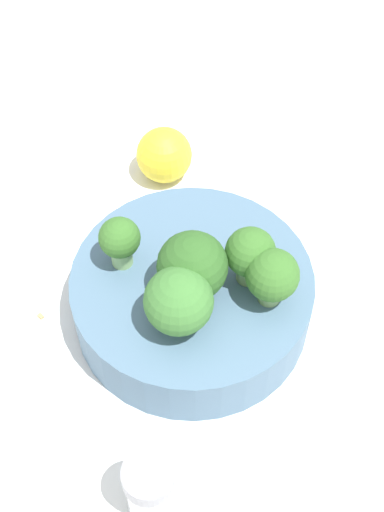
% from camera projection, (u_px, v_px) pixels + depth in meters
% --- Properties ---
extents(ground_plane, '(3.00, 3.00, 0.00)m').
position_uv_depth(ground_plane, '(192.00, 314.00, 0.63)').
color(ground_plane, white).
extents(bowl, '(0.20, 0.20, 0.05)m').
position_uv_depth(bowl, '(192.00, 297.00, 0.61)').
color(bowl, slate).
rests_on(bowl, ground_plane).
extents(broccoli_floret_0, '(0.05, 0.05, 0.06)m').
position_uv_depth(broccoli_floret_0, '(179.00, 302.00, 0.54)').
color(broccoli_floret_0, '#7A9E5B').
rests_on(broccoli_floret_0, bowl).
extents(broccoli_floret_1, '(0.04, 0.04, 0.05)m').
position_uv_depth(broccoli_floret_1, '(250.00, 256.00, 0.56)').
color(broccoli_floret_1, '#7A9E5B').
rests_on(broccoli_floret_1, bowl).
extents(broccoli_floret_2, '(0.04, 0.04, 0.05)m').
position_uv_depth(broccoli_floret_2, '(272.00, 276.00, 0.55)').
color(broccoli_floret_2, '#7A9E5B').
rests_on(broccoli_floret_2, bowl).
extents(broccoli_floret_3, '(0.03, 0.03, 0.05)m').
position_uv_depth(broccoli_floret_3, '(120.00, 240.00, 0.58)').
color(broccoli_floret_3, '#8EB770').
rests_on(broccoli_floret_3, bowl).
extents(broccoli_floret_4, '(0.06, 0.06, 0.06)m').
position_uv_depth(broccoli_floret_4, '(187.00, 266.00, 0.56)').
color(broccoli_floret_4, '#7A9E5B').
rests_on(broccoli_floret_4, bowl).
extents(pepper_shaker, '(0.04, 0.04, 0.07)m').
position_uv_depth(pepper_shaker, '(150.00, 490.00, 0.50)').
color(pepper_shaker, silver).
rests_on(pepper_shaker, ground_plane).
extents(lemon_wedge, '(0.06, 0.06, 0.06)m').
position_uv_depth(lemon_wedge, '(164.00, 155.00, 0.71)').
color(lemon_wedge, yellow).
rests_on(lemon_wedge, ground_plane).
extents(almond_crumb_0, '(0.01, 0.01, 0.01)m').
position_uv_depth(almond_crumb_0, '(40.00, 315.00, 0.63)').
color(almond_crumb_0, tan).
rests_on(almond_crumb_0, ground_plane).
extents(almond_crumb_1, '(0.01, 0.01, 0.01)m').
position_uv_depth(almond_crumb_1, '(266.00, 229.00, 0.69)').
color(almond_crumb_1, '#AD7F4C').
rests_on(almond_crumb_1, ground_plane).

